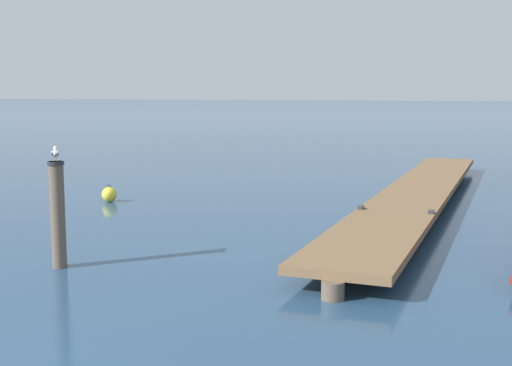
% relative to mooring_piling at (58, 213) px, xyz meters
% --- Properties ---
extents(floating_dock, '(2.44, 18.72, 0.53)m').
position_rel_mooring_piling_xyz_m(floating_dock, '(5.45, 8.97, -0.65)').
color(floating_dock, brown).
rests_on(floating_dock, ground).
extents(mooring_piling, '(0.30, 0.30, 1.94)m').
position_rel_mooring_piling_xyz_m(mooring_piling, '(0.00, 0.00, 0.00)').
color(mooring_piling, brown).
rests_on(mooring_piling, ground).
extents(perched_seagull, '(0.27, 0.34, 0.26)m').
position_rel_mooring_piling_xyz_m(perched_seagull, '(0.00, -0.00, 1.08)').
color(perched_seagull, gold).
rests_on(perched_seagull, mooring_piling).
extents(mooring_buoy, '(0.44, 0.44, 0.51)m').
position_rel_mooring_piling_xyz_m(mooring_buoy, '(-3.02, 6.59, -0.79)').
color(mooring_buoy, yellow).
rests_on(mooring_buoy, ground).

